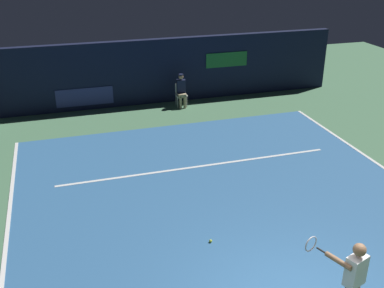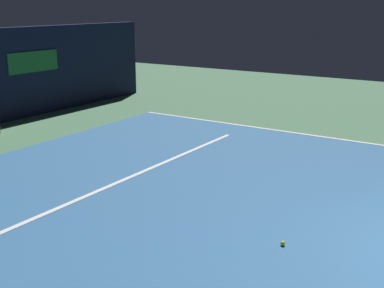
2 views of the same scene
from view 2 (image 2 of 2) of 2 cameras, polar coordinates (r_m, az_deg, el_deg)
ground_plane at (r=8.76m, az=1.49°, el=-6.36°), size 31.55×31.55×0.00m
court_surface at (r=8.76m, az=1.49°, el=-6.33°), size 10.58×10.51×0.01m
line_sideline_left at (r=13.30m, az=13.37°, el=0.93°), size 0.10×10.51×0.01m
line_service at (r=9.78m, az=-7.76°, el=-4.05°), size 8.26×0.10×0.01m
tennis_ball at (r=7.31m, az=10.10°, el=-10.86°), size 0.07×0.07×0.07m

